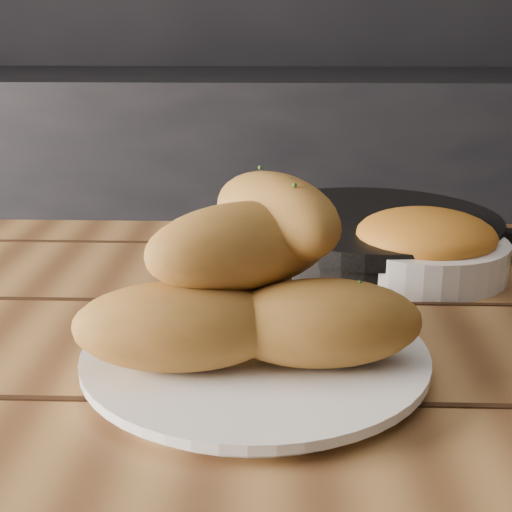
% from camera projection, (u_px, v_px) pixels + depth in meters
% --- Properties ---
extents(counter, '(2.80, 0.60, 0.90)m').
position_uv_depth(counter, '(243.00, 246.00, 1.90)').
color(counter, black).
rests_on(counter, ground).
extents(table, '(1.41, 0.81, 0.75)m').
position_uv_depth(table, '(267.00, 451.00, 0.66)').
color(table, '#9D6E3B').
rests_on(table, ground).
extents(plate, '(0.28, 0.28, 0.02)m').
position_uv_depth(plate, '(255.00, 358.00, 0.58)').
color(plate, white).
rests_on(plate, table).
extents(bread_rolls, '(0.27, 0.21, 0.14)m').
position_uv_depth(bread_rolls, '(253.00, 279.00, 0.56)').
color(bread_rolls, '#A4692D').
rests_on(bread_rolls, plate).
extents(skillet, '(0.44, 0.31, 0.05)m').
position_uv_depth(skillet, '(372.00, 232.00, 0.87)').
color(skillet, black).
rests_on(skillet, table).
extents(bowl, '(0.18, 0.18, 0.07)m').
position_uv_depth(bowl, '(425.00, 246.00, 0.79)').
color(bowl, white).
rests_on(bowl, table).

